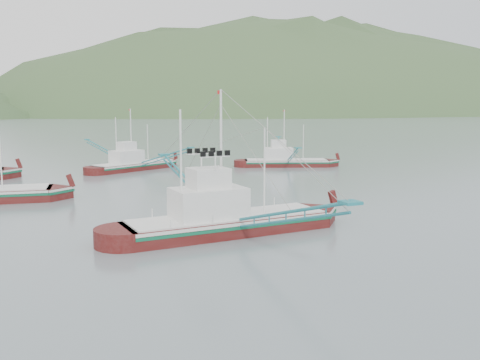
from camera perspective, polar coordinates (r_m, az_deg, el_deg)
name	(u,v)px	position (r m, az deg, el deg)	size (l,w,h in m)	color
ground	(272,235)	(38.56, 3.46, -5.89)	(1200.00, 1200.00, 0.00)	slate
main_boat	(225,212)	(38.64, -1.65, -3.42)	(15.47, 27.50, 11.15)	#480D0C
bg_boat_right	(286,154)	(79.91, 4.92, 2.73)	(12.77, 21.67, 9.09)	#480D0C
bg_boat_far	(133,156)	(76.86, -11.29, 2.48)	(13.80, 21.57, 9.30)	#480D0C
headland_right	(299,113)	(529.88, 6.33, 7.15)	(684.00, 432.00, 306.00)	#38552C
ridge_distant	(63,112)	(595.44, -18.33, 6.90)	(960.00, 400.00, 240.00)	slate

